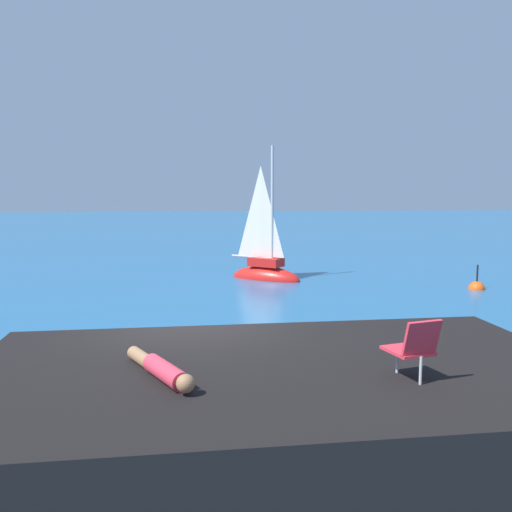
# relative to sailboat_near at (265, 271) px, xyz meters

# --- Properties ---
(ground_plane) EXTENTS (160.00, 160.00, 0.00)m
(ground_plane) POSITION_rel_sailboat_near_xyz_m (-2.81, -10.94, -0.30)
(ground_plane) COLOR #236093
(shore_ledge) EXTENTS (8.35, 4.85, 1.05)m
(shore_ledge) POSITION_rel_sailboat_near_xyz_m (-1.57, -13.58, 0.23)
(shore_ledge) COLOR black
(shore_ledge) RESTS_ON ground
(boulder_seaward) EXTENTS (1.17, 1.43, 0.91)m
(boulder_seaward) POSITION_rel_sailboat_near_xyz_m (-5.15, -11.17, -0.30)
(boulder_seaward) COLOR black
(boulder_seaward) RESTS_ON ground
(boulder_inland) EXTENTS (1.64, 1.62, 0.88)m
(boulder_inland) POSITION_rel_sailboat_near_xyz_m (-1.91, -11.25, -0.30)
(boulder_inland) COLOR black
(boulder_inland) RESTS_ON ground
(sailboat_near) EXTENTS (2.91, 2.57, 5.55)m
(sailboat_near) POSITION_rel_sailboat_near_xyz_m (0.00, 0.00, 0.00)
(sailboat_near) COLOR red
(sailboat_near) RESTS_ON ground
(person_sunbather) EXTENTS (0.94, 1.62, 0.25)m
(person_sunbather) POSITION_rel_sailboat_near_xyz_m (-3.12, -13.93, 0.87)
(person_sunbather) COLOR #DB384C
(person_sunbather) RESTS_ON shore_ledge
(beach_chair) EXTENTS (0.62, 0.70, 0.80)m
(beach_chair) POSITION_rel_sailboat_near_xyz_m (-0.04, -14.36, 1.19)
(beach_chair) COLOR #E03342
(beach_chair) RESTS_ON shore_ledge
(marker_buoy) EXTENTS (0.56, 0.56, 1.13)m
(marker_buoy) POSITION_rel_sailboat_near_xyz_m (6.96, -2.99, -0.29)
(marker_buoy) COLOR #EA5114
(marker_buoy) RESTS_ON ground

